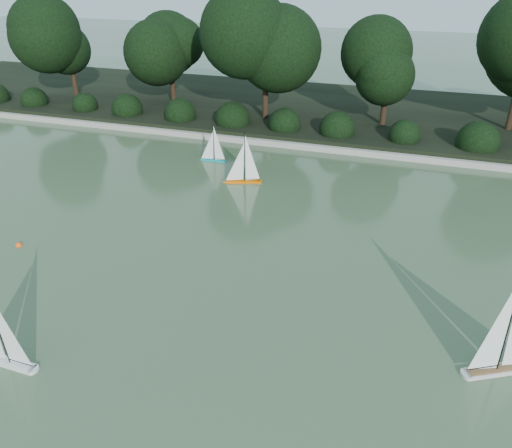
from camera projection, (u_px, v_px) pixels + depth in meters
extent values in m
plane|color=#34462A|center=(244.00, 341.00, 7.78)|extent=(80.00, 80.00, 0.00)
cube|color=gray|center=(340.00, 150.00, 15.28)|extent=(40.00, 0.35, 0.18)
cube|color=black|center=(358.00, 114.00, 18.61)|extent=(40.00, 8.00, 0.30)
cylinder|color=black|center=(75.00, 87.00, 19.82)|extent=(0.20, 0.20, 1.51)
sphere|color=black|center=(67.00, 38.00, 18.96)|extent=(2.38, 2.38, 2.38)
cylinder|color=black|center=(173.00, 93.00, 19.26)|extent=(0.20, 0.20, 1.37)
sphere|color=black|center=(170.00, 47.00, 18.47)|extent=(2.24, 2.24, 2.24)
cylinder|color=black|center=(265.00, 103.00, 17.35)|extent=(0.20, 0.20, 1.66)
sphere|color=black|center=(266.00, 42.00, 16.39)|extent=(2.66, 2.66, 2.66)
cylinder|color=black|center=(383.00, 114.00, 16.77)|extent=(0.20, 0.20, 1.26)
sphere|color=black|center=(389.00, 66.00, 16.03)|extent=(2.10, 2.10, 2.10)
cylinder|color=black|center=(512.00, 112.00, 16.16)|extent=(0.20, 0.20, 1.73)
sphere|color=black|center=(34.00, 100.00, 19.14)|extent=(1.10, 1.10, 1.10)
sphere|color=black|center=(78.00, 105.00, 18.60)|extent=(1.10, 1.10, 1.10)
sphere|color=black|center=(125.00, 109.00, 18.05)|extent=(1.10, 1.10, 1.10)
sphere|color=black|center=(175.00, 114.00, 17.51)|extent=(1.10, 1.10, 1.10)
sphere|color=black|center=(229.00, 119.00, 16.96)|extent=(1.10, 1.10, 1.10)
sphere|color=black|center=(285.00, 124.00, 16.41)|extent=(1.10, 1.10, 1.10)
sphere|color=black|center=(346.00, 130.00, 15.87)|extent=(1.10, 1.10, 1.10)
sphere|color=black|center=(411.00, 136.00, 15.32)|extent=(1.10, 1.10, 1.10)
sphere|color=black|center=(481.00, 142.00, 14.78)|extent=(1.10, 1.10, 1.10)
cube|color=silver|center=(8.00, 361.00, 7.32)|extent=(0.94, 0.21, 0.09)
cylinder|color=silver|center=(34.00, 369.00, 7.18)|extent=(0.11, 0.11, 0.09)
cylinder|color=black|center=(20.00, 360.00, 7.20)|extent=(0.43, 0.02, 0.01)
cube|color=beige|center=(500.00, 368.00, 7.18)|extent=(1.04, 0.69, 0.11)
cylinder|color=beige|center=(466.00, 373.00, 7.10)|extent=(0.17, 0.17, 0.11)
cube|color=olive|center=(501.00, 365.00, 7.15)|extent=(0.94, 0.61, 0.01)
cylinder|color=black|center=(512.00, 320.00, 6.76)|extent=(0.03, 0.03, 1.66)
cylinder|color=black|center=(484.00, 365.00, 7.08)|extent=(0.44, 0.25, 0.02)
cube|color=#FA6503|center=(244.00, 181.00, 13.25)|extent=(0.87, 0.44, 0.09)
cone|color=#FA6503|center=(225.00, 181.00, 13.25)|extent=(0.22, 0.22, 0.17)
cylinder|color=#FA6503|center=(260.00, 181.00, 13.26)|extent=(0.13, 0.13, 0.09)
cylinder|color=black|center=(245.00, 156.00, 12.92)|extent=(0.02, 0.02, 1.34)
cylinder|color=black|center=(252.00, 178.00, 13.21)|extent=(0.38, 0.14, 0.01)
cube|color=#099298|center=(214.00, 160.00, 14.66)|extent=(0.71, 0.18, 0.07)
cone|color=#099298|center=(201.00, 159.00, 14.75)|extent=(0.15, 0.15, 0.14)
cylinder|color=#099298|center=(225.00, 161.00, 14.58)|extent=(0.09, 0.09, 0.07)
cylinder|color=black|center=(214.00, 141.00, 14.38)|extent=(0.01, 0.01, 1.08)
cylinder|color=black|center=(220.00, 158.00, 14.58)|extent=(0.32, 0.03, 0.01)
sphere|color=#FD570D|center=(19.00, 246.00, 10.35)|extent=(0.15, 0.15, 0.15)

